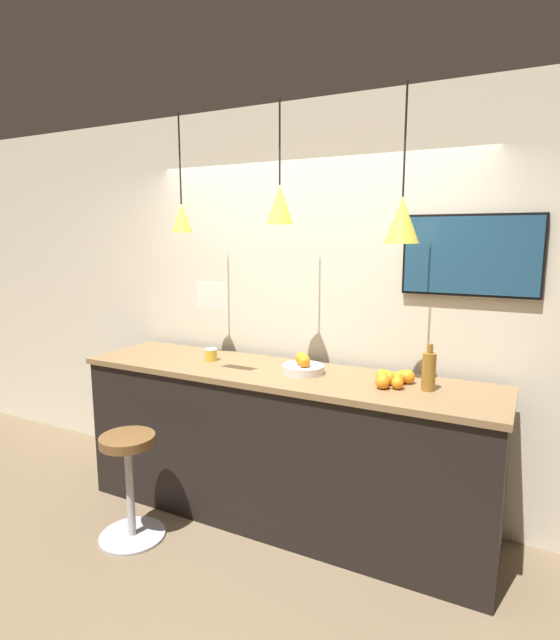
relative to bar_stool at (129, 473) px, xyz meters
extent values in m
plane|color=#756047|center=(0.76, 0.07, -0.45)|extent=(14.00, 14.00, 0.00)
cube|color=beige|center=(0.76, 1.12, 1.00)|extent=(8.00, 0.06, 2.90)
cube|color=black|center=(0.76, 0.66, 0.06)|extent=(2.85, 0.66, 1.02)
cube|color=olive|center=(0.76, 0.66, 0.59)|extent=(2.89, 0.70, 0.04)
cylinder|color=#B7B7BC|center=(0.00, 0.00, -0.44)|extent=(0.43, 0.43, 0.02)
cylinder|color=#B7B7BC|center=(0.00, 0.00, -0.12)|extent=(0.05, 0.05, 0.63)
cylinder|color=brown|center=(0.00, 0.00, 0.22)|extent=(0.35, 0.35, 0.06)
cylinder|color=beige|center=(0.92, 0.69, 0.64)|extent=(0.28, 0.28, 0.05)
sphere|color=orange|center=(0.92, 0.69, 0.71)|extent=(0.08, 0.08, 0.08)
sphere|color=orange|center=(0.95, 0.64, 0.71)|extent=(0.08, 0.08, 0.08)
sphere|color=orange|center=(0.90, 0.69, 0.71)|extent=(0.08, 0.08, 0.08)
sphere|color=orange|center=(1.48, 0.59, 0.65)|extent=(0.08, 0.08, 0.08)
sphere|color=orange|center=(1.55, 0.77, 0.65)|extent=(0.08, 0.08, 0.08)
sphere|color=orange|center=(1.46, 0.76, 0.65)|extent=(0.07, 0.07, 0.07)
sphere|color=orange|center=(1.57, 0.78, 0.65)|extent=(0.08, 0.08, 0.08)
sphere|color=orange|center=(1.48, 0.70, 0.65)|extent=(0.08, 0.08, 0.08)
sphere|color=orange|center=(1.57, 0.77, 0.65)|extent=(0.09, 0.09, 0.09)
sphere|color=orange|center=(1.59, 0.77, 0.65)|extent=(0.09, 0.09, 0.09)
sphere|color=orange|center=(1.56, 0.63, 0.65)|extent=(0.07, 0.07, 0.07)
sphere|color=orange|center=(1.54, 0.71, 0.65)|extent=(0.08, 0.08, 0.08)
sphere|color=orange|center=(1.49, 0.69, 0.65)|extent=(0.08, 0.08, 0.08)
sphere|color=orange|center=(1.46, 0.66, 0.65)|extent=(0.09, 0.09, 0.09)
sphere|color=orange|center=(1.49, 0.69, 0.65)|extent=(0.08, 0.08, 0.08)
sphere|color=orange|center=(1.47, 0.73, 0.65)|extent=(0.07, 0.07, 0.07)
sphere|color=orange|center=(1.44, 0.72, 0.65)|extent=(0.08, 0.08, 0.08)
cylinder|color=olive|center=(1.73, 0.69, 0.72)|extent=(0.08, 0.08, 0.22)
cylinder|color=olive|center=(1.73, 0.69, 0.86)|extent=(0.04, 0.04, 0.06)
cylinder|color=gold|center=(0.18, 0.69, 0.65)|extent=(0.09, 0.09, 0.08)
cylinder|color=white|center=(0.18, 0.69, 0.70)|extent=(0.09, 0.09, 0.01)
cylinder|color=black|center=(-0.03, 0.66, 2.04)|extent=(0.01, 0.01, 0.62)
cone|color=yellow|center=(-0.03, 0.66, 1.63)|extent=(0.15, 0.15, 0.20)
sphere|color=#F9EFCC|center=(-0.03, 0.66, 1.56)|extent=(0.04, 0.04, 0.04)
cylinder|color=black|center=(0.76, 0.66, 2.09)|extent=(0.01, 0.01, 0.52)
cone|color=yellow|center=(0.76, 0.66, 1.71)|extent=(0.17, 0.17, 0.24)
sphere|color=#F9EFCC|center=(0.76, 0.66, 1.61)|extent=(0.04, 0.04, 0.04)
cylinder|color=black|center=(1.54, 0.66, 2.04)|extent=(0.01, 0.01, 0.62)
cone|color=yellow|center=(1.54, 0.66, 1.60)|extent=(0.20, 0.20, 0.26)
sphere|color=#F9EFCC|center=(1.54, 0.66, 1.49)|extent=(0.04, 0.04, 0.04)
cube|color=black|center=(1.88, 1.07, 1.39)|extent=(0.83, 0.04, 0.51)
cube|color=navy|center=(1.88, 1.05, 1.39)|extent=(0.80, 0.01, 0.48)
cube|color=white|center=(0.41, 0.39, 1.13)|extent=(0.24, 0.01, 0.17)
camera|label=1|loc=(2.25, -2.23, 1.51)|focal=28.00mm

